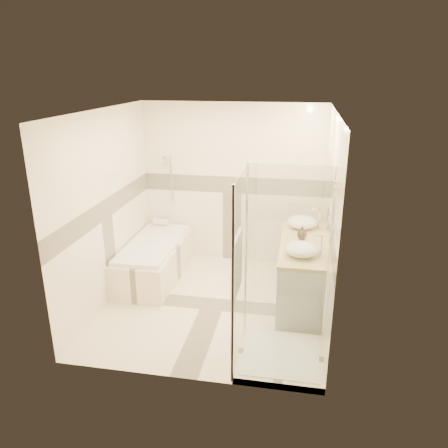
% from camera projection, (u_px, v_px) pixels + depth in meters
% --- Properties ---
extents(room, '(2.82, 3.02, 2.52)m').
position_uv_depth(room, '(217.00, 214.00, 5.38)').
color(room, '#FAEAC7').
rests_on(room, ground).
extents(bathtub, '(0.75, 1.70, 0.56)m').
position_uv_depth(bathtub, '(154.00, 258.00, 6.47)').
color(bathtub, '#FFEECB').
rests_on(bathtub, ground).
extents(vanity, '(0.58, 1.62, 0.85)m').
position_uv_depth(vanity, '(301.00, 272.00, 5.74)').
color(vanity, white).
rests_on(vanity, ground).
extents(shower_enclosure, '(0.96, 0.93, 2.04)m').
position_uv_depth(shower_enclosure, '(272.00, 315.00, 4.59)').
color(shower_enclosure, '#FFEECB').
rests_on(shower_enclosure, ground).
extents(vessel_sink_near, '(0.42, 0.42, 0.17)m').
position_uv_depth(vessel_sink_near, '(302.00, 222.00, 6.08)').
color(vessel_sink_near, white).
rests_on(vessel_sink_near, vanity).
extents(vessel_sink_far, '(0.40, 0.40, 0.16)m').
position_uv_depth(vessel_sink_far, '(301.00, 249.00, 5.18)').
color(vessel_sink_far, white).
rests_on(vessel_sink_far, vanity).
extents(faucet_near, '(0.12, 0.03, 0.30)m').
position_uv_depth(faucet_near, '(319.00, 217.00, 6.02)').
color(faucet_near, silver).
rests_on(faucet_near, vanity).
extents(faucet_far, '(0.12, 0.03, 0.28)m').
position_uv_depth(faucet_far, '(320.00, 244.00, 5.11)').
color(faucet_far, silver).
rests_on(faucet_far, vanity).
extents(amenity_bottle_a, '(0.07, 0.07, 0.15)m').
position_uv_depth(amenity_bottle_a, '(302.00, 240.00, 5.47)').
color(amenity_bottle_a, black).
rests_on(amenity_bottle_a, vanity).
extents(amenity_bottle_b, '(0.15, 0.15, 0.16)m').
position_uv_depth(amenity_bottle_b, '(302.00, 232.00, 5.70)').
color(amenity_bottle_b, black).
rests_on(amenity_bottle_b, vanity).
extents(folded_towels, '(0.17, 0.26, 0.08)m').
position_uv_depth(folded_towels, '(302.00, 222.00, 6.22)').
color(folded_towels, white).
rests_on(folded_towels, vanity).
extents(rolled_towel, '(0.24, 0.11, 0.11)m').
position_uv_depth(rolled_towel, '(161.00, 222.00, 7.06)').
color(rolled_towel, white).
rests_on(rolled_towel, bathtub).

